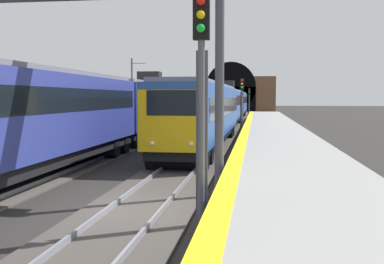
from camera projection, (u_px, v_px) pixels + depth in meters
The scene contains 12 objects.
ground_plane at pixel (137, 212), 12.38m from camera, with size 320.00×320.00×0.00m, color #282623.
platform_right at pixel (302, 198), 11.74m from camera, with size 112.00×4.21×1.02m, color gray.
platform_right_edge_strip at pixel (230, 177), 11.96m from camera, with size 112.00×0.50×0.01m, color yellow.
track_main_line at pixel (137, 211), 12.38m from camera, with size 160.00×3.12×0.21m.
train_main_approaching at pixel (226, 105), 47.63m from camera, with size 60.18×3.18×4.83m.
train_adjacent_platform at pixel (150, 106), 35.81m from camera, with size 57.70×2.92×5.10m.
railway_signal_near at pixel (201, 89), 10.60m from camera, with size 0.39×0.38×5.47m.
railway_signal_mid at pixel (242, 99), 40.39m from camera, with size 0.39×0.38×4.79m.
railway_signal_far at pixel (249, 98), 82.31m from camera, with size 0.39×0.38×4.76m.
overhead_signal_gantry at pixel (74, 25), 14.43m from camera, with size 0.70×9.48×7.05m.
tunnel_portal at pixel (231, 94), 103.92m from camera, with size 2.93×20.01×11.21m.
catenary_mast_near at pixel (132, 90), 56.06m from camera, with size 0.22×1.89×7.85m.
Camera 1 is at (-11.86, -3.17, 3.11)m, focal length 42.79 mm.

